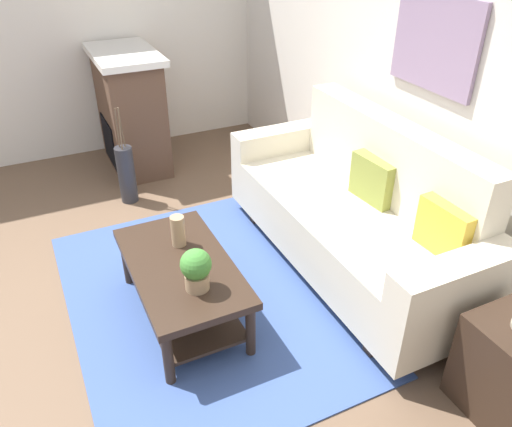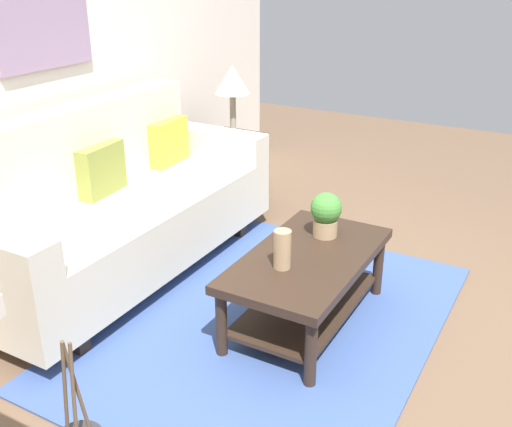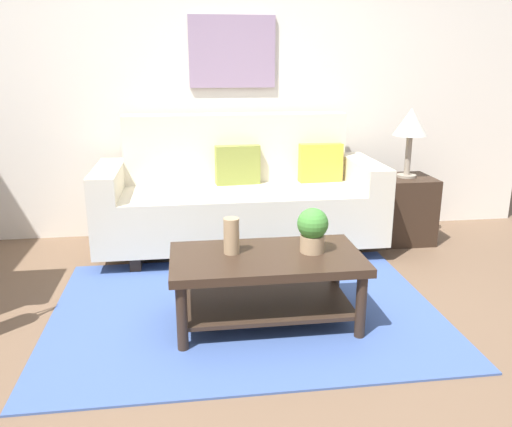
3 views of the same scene
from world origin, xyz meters
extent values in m
plane|color=brown|center=(0.00, 0.00, 0.00)|extent=(9.63, 9.63, 0.00)
cube|color=silver|center=(0.00, 2.18, 1.35)|extent=(5.63, 0.10, 2.70)
cube|color=silver|center=(-2.86, 0.56, 1.35)|extent=(0.10, 5.13, 2.70)
cube|color=#3D5693|center=(0.00, 0.50, 0.01)|extent=(2.36, 1.73, 0.01)
cube|color=beige|center=(0.09, 1.58, 0.32)|extent=(1.83, 0.84, 0.40)
cube|color=beige|center=(0.09, 1.90, 0.80)|extent=(1.83, 0.20, 0.56)
cube|color=beige|center=(-0.93, 1.58, 0.42)|extent=(0.20, 0.84, 0.60)
cube|color=beige|center=(1.10, 1.58, 0.42)|extent=(0.20, 0.84, 0.60)
cube|color=#332319|center=(-0.73, 1.58, 0.06)|extent=(0.08, 0.74, 0.12)
cube|color=#332319|center=(0.90, 1.58, 0.06)|extent=(0.08, 0.74, 0.12)
cube|color=olive|center=(0.09, 1.76, 0.68)|extent=(0.37, 0.15, 0.32)
cube|color=gold|center=(0.78, 1.76, 0.68)|extent=(0.36, 0.14, 0.32)
cube|color=#332319|center=(0.11, 0.33, 0.41)|extent=(1.10, 0.60, 0.05)
cube|color=#332319|center=(0.11, 0.33, 0.12)|extent=(0.98, 0.50, 0.02)
cylinder|color=#332319|center=(-0.38, 0.08, 0.19)|extent=(0.06, 0.06, 0.38)
cylinder|color=#332319|center=(0.60, 0.08, 0.19)|extent=(0.06, 0.06, 0.38)
cylinder|color=#332319|center=(-0.38, 0.58, 0.19)|extent=(0.06, 0.06, 0.38)
cylinder|color=#332319|center=(0.60, 0.58, 0.19)|extent=(0.06, 0.06, 0.38)
cylinder|color=tan|center=(-0.09, 0.39, 0.53)|extent=(0.09, 0.09, 0.21)
cylinder|color=tan|center=(0.38, 0.35, 0.48)|extent=(0.14, 0.14, 0.10)
sphere|color=#408535|center=(0.38, 0.35, 0.60)|extent=(0.18, 0.18, 0.18)
cube|color=#332319|center=(1.50, 1.65, 0.28)|extent=(0.44, 0.44, 0.56)
cube|color=brown|center=(-2.26, 0.62, 0.55)|extent=(0.90, 0.50, 1.10)
cube|color=black|center=(-2.26, 0.36, 0.30)|extent=(0.52, 0.02, 0.44)
cube|color=silver|center=(-2.26, 0.62, 1.13)|extent=(1.02, 0.58, 0.06)
cylinder|color=#2D2D33|center=(-1.56, 0.37, 0.26)|extent=(0.15, 0.15, 0.52)
cylinder|color=brown|center=(-1.54, 0.37, 0.70)|extent=(0.05, 0.04, 0.36)
cylinder|color=brown|center=(-1.57, 0.38, 0.70)|extent=(0.03, 0.03, 0.36)
cylinder|color=brown|center=(-1.57, 0.35, 0.70)|extent=(0.04, 0.02, 0.36)
cube|color=gray|center=(0.09, 2.11, 1.57)|extent=(0.72, 0.03, 0.58)
camera|label=1|loc=(2.56, -0.32, 2.33)|focal=35.56mm
camera|label=2|loc=(-2.56, -0.84, 1.93)|focal=42.25mm
camera|label=3|loc=(-0.34, -2.43, 1.50)|focal=36.60mm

